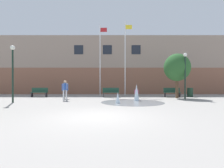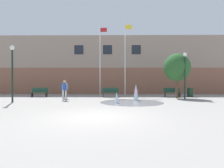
{
  "view_description": "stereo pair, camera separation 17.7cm",
  "coord_description": "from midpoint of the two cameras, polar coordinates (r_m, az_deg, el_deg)",
  "views": [
    {
      "loc": [
        0.57,
        -7.28,
        1.43
      ],
      "look_at": [
        0.61,
        7.51,
        1.3
      ],
      "focal_mm": 28.0,
      "sensor_mm": 36.0,
      "label": 1
    },
    {
      "loc": [
        0.74,
        -7.28,
        1.43
      ],
      "look_at": [
        0.61,
        7.51,
        1.3
      ],
      "focal_mm": 28.0,
      "sensor_mm": 36.0,
      "label": 2
    }
  ],
  "objects": [
    {
      "name": "park_bench_under_left_flagpole",
      "position": [
        17.05,
        -0.17,
        -2.69
      ],
      "size": [
        1.6,
        0.44,
        0.91
      ],
      "color": "#28282D",
      "rests_on": "ground"
    },
    {
      "name": "park_bench_left_of_flagpoles",
      "position": [
        18.67,
        -22.37,
        -2.45
      ],
      "size": [
        1.6,
        0.44,
        0.91
      ],
      "color": "#28282D",
      "rests_on": "ground"
    },
    {
      "name": "lamp_post_right_lane",
      "position": [
        16.13,
        23.01,
        4.53
      ],
      "size": [
        0.32,
        0.32,
        3.95
      ],
      "color": "#192D23",
      "rests_on": "ground"
    },
    {
      "name": "lamp_post_left_lane",
      "position": [
        14.26,
        -29.48,
        5.26
      ],
      "size": [
        0.32,
        0.32,
        4.04
      ],
      "color": "#192D23",
      "rests_on": "ground"
    },
    {
      "name": "child_with_pink_shirt",
      "position": [
        14.49,
        8.18,
        -2.87
      ],
      "size": [
        0.31,
        0.23,
        0.99
      ],
      "rotation": [
        0.0,
        0.0,
        -1.39
      ],
      "color": "#1E233D",
      "rests_on": "ground"
    },
    {
      "name": "adult_in_red",
      "position": [
        15.72,
        -14.8,
        -1.32
      ],
      "size": [
        0.5,
        0.33,
        1.59
      ],
      "rotation": [
        0.0,
        0.0,
        -2.7
      ],
      "color": "#28282D",
      "rests_on": "ground"
    },
    {
      "name": "library_building",
      "position": [
        24.41,
        -1.02,
        5.61
      ],
      "size": [
        36.0,
        6.05,
        7.21
      ],
      "color": "brown",
      "rests_on": "ground"
    },
    {
      "name": "trash_can",
      "position": [
        18.92,
        24.39,
        -2.51
      ],
      "size": [
        0.56,
        0.56,
        0.9
      ],
      "primitive_type": "cylinder",
      "color": "#193323",
      "rests_on": "ground"
    },
    {
      "name": "flagpole_right",
      "position": [
        19.28,
        4.63,
        9.04
      ],
      "size": [
        0.8,
        0.1,
        8.09
      ],
      "color": "silver",
      "rests_on": "ground"
    },
    {
      "name": "ground_plane",
      "position": [
        7.45,
        -4.61,
        -10.56
      ],
      "size": [
        100.0,
        100.0,
        0.0
      ],
      "primitive_type": "plane",
      "color": "gray"
    },
    {
      "name": "splash_fountain",
      "position": [
        13.08,
        6.72,
        -4.1
      ],
      "size": [
        4.53,
        4.53,
        1.32
      ],
      "color": "gray",
      "rests_on": "ground"
    },
    {
      "name": "park_bench_far_right",
      "position": [
        18.03,
        19.26,
        -2.55
      ],
      "size": [
        1.6,
        0.44,
        0.91
      ],
      "color": "#28282D",
      "rests_on": "ground"
    },
    {
      "name": "flagpole_left",
      "position": [
        19.26,
        -3.58,
        8.58
      ],
      "size": [
        0.8,
        0.1,
        7.79
      ],
      "color": "silver",
      "rests_on": "ground"
    },
    {
      "name": "teen_by_trashcan",
      "position": [
        14.3,
        -14.94,
        -1.5
      ],
      "size": [
        0.5,
        0.35,
        1.59
      ],
      "rotation": [
        0.0,
        0.0,
        1.61
      ],
      "color": "silver",
      "rests_on": "ground"
    },
    {
      "name": "street_tree_near_building",
      "position": [
        17.07,
        20.72,
        5.06
      ],
      "size": [
        2.37,
        2.37,
        4.07
      ],
      "color": "brown",
      "rests_on": "ground"
    }
  ]
}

